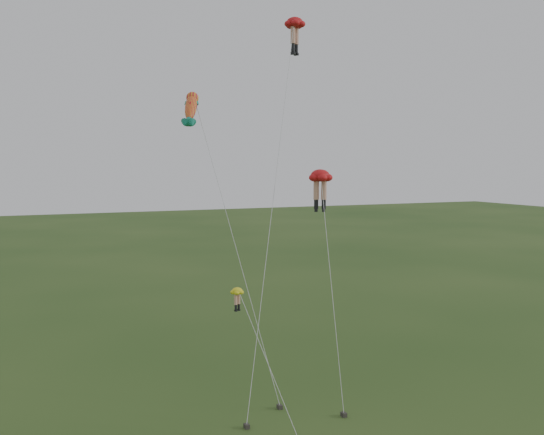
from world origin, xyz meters
name	(u,v)px	position (x,y,z in m)	size (l,w,h in m)	color
ground	(284,408)	(0.00, 0.00, 0.00)	(300.00, 300.00, 0.00)	#264318
legs_kite_red_high	(294,29)	(6.01, 11.22, 24.31)	(10.34, 14.35, 25.24)	red
legs_kite_red_mid	(320,181)	(3.98, 3.13, 13.06)	(2.61, 6.87, 13.82)	red
legs_kite_yellow	(242,303)	(-2.64, -0.16, 6.48)	(2.22, 5.31, 7.32)	yellow
fish_kite	(192,108)	(-2.62, 9.31, 17.93)	(3.48, 10.93, 19.36)	orange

